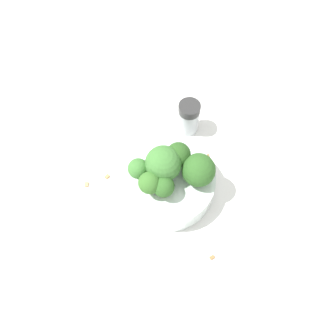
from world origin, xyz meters
TOP-DOWN VIEW (x-y plane):
  - ground_plane at (0.00, 0.00)m, footprint 3.00×3.00m
  - bowl at (0.00, 0.00)m, footprint 0.16×0.16m
  - broccoli_floret_0 at (-0.01, -0.04)m, footprint 0.04×0.04m
  - broccoli_floret_1 at (0.01, -0.03)m, footprint 0.03×0.03m
  - broccoli_floret_2 at (-0.01, -0.00)m, footprint 0.06×0.06m
  - broccoli_floret_3 at (-0.04, -0.03)m, footprint 0.03×0.03m
  - broccoli_floret_4 at (0.00, 0.03)m, footprint 0.04×0.04m
  - broccoli_floret_5 at (0.04, 0.03)m, footprint 0.05×0.05m
  - pepper_shaker at (-0.04, 0.13)m, footprint 0.04×0.04m
  - almond_crumb_0 at (-0.10, -0.05)m, footprint 0.01×0.01m
  - almond_crumb_1 at (0.13, -0.06)m, footprint 0.01×0.01m
  - almond_crumb_2 at (0.02, 0.10)m, footprint 0.01×0.01m
  - almond_crumb_3 at (-0.12, -0.08)m, footprint 0.01×0.01m

SIDE VIEW (x-z plane):
  - ground_plane at x=0.00m, z-range 0.00..0.00m
  - almond_crumb_2 at x=0.02m, z-range 0.00..0.01m
  - almond_crumb_1 at x=0.13m, z-range 0.00..0.01m
  - almond_crumb_0 at x=-0.10m, z-range 0.00..0.01m
  - almond_crumb_3 at x=-0.12m, z-range 0.00..0.01m
  - bowl at x=0.00m, z-range 0.00..0.05m
  - pepper_shaker at x=-0.04m, z-range 0.00..0.07m
  - broccoli_floret_1 at x=0.01m, z-range 0.05..0.10m
  - broccoli_floret_3 at x=-0.04m, z-range 0.05..0.10m
  - broccoli_floret_5 at x=0.04m, z-range 0.05..0.11m
  - broccoli_floret_0 at x=-0.01m, z-range 0.05..0.10m
  - broccoli_floret_4 at x=0.00m, z-range 0.05..0.11m
  - broccoli_floret_2 at x=-0.01m, z-range 0.05..0.12m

